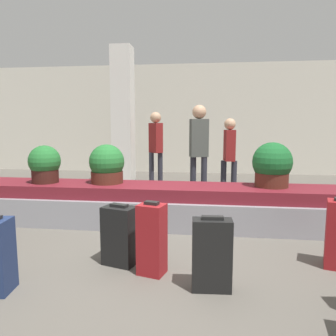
% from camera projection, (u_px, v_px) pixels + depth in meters
% --- Properties ---
extents(ground_plane, '(18.00, 18.00, 0.00)m').
position_uv_depth(ground_plane, '(153.00, 260.00, 3.53)').
color(ground_plane, '#59544C').
extents(back_wall, '(18.00, 0.06, 3.20)m').
position_uv_depth(back_wall, '(190.00, 119.00, 9.70)').
color(back_wall, beige).
rests_on(back_wall, ground_plane).
extents(carousel, '(6.48, 0.89, 0.58)m').
position_uv_depth(carousel, '(168.00, 206.00, 4.77)').
color(carousel, gray).
rests_on(carousel, ground_plane).
extents(pillar, '(0.46, 0.46, 3.20)m').
position_uv_depth(pillar, '(123.00, 118.00, 7.55)').
color(pillar, silver).
rests_on(pillar, ground_plane).
extents(suitcase_0, '(0.29, 0.26, 0.72)m').
position_uv_depth(suitcase_0, '(152.00, 239.00, 3.17)').
color(suitcase_0, maroon).
rests_on(suitcase_0, ground_plane).
extents(suitcase_2, '(0.38, 0.30, 0.64)m').
position_uv_depth(suitcase_2, '(120.00, 235.00, 3.39)').
color(suitcase_2, black).
rests_on(suitcase_2, ground_plane).
extents(suitcase_3, '(0.35, 0.20, 0.67)m').
position_uv_depth(suitcase_3, '(212.00, 255.00, 2.86)').
color(suitcase_3, black).
rests_on(suitcase_3, ground_plane).
extents(potted_plant_0, '(0.55, 0.55, 0.63)m').
position_uv_depth(potted_plant_0, '(272.00, 165.00, 4.59)').
color(potted_plant_0, '#4C2319').
rests_on(potted_plant_0, carousel).
extents(potted_plant_1, '(0.52, 0.52, 0.58)m').
position_uv_depth(potted_plant_1, '(107.00, 165.00, 4.88)').
color(potted_plant_1, '#4C2319').
rests_on(potted_plant_1, carousel).
extents(potted_plant_2, '(0.47, 0.47, 0.56)m').
position_uv_depth(potted_plant_2, '(45.00, 164.00, 4.91)').
color(potted_plant_2, '#381914').
rests_on(potted_plant_2, carousel).
extents(traveler_0, '(0.35, 0.36, 1.72)m').
position_uv_depth(traveler_0, '(156.00, 143.00, 7.27)').
color(traveler_0, '#282833').
rests_on(traveler_0, ground_plane).
extents(traveler_1, '(0.36, 0.27, 1.80)m').
position_uv_depth(traveler_1, '(199.00, 144.00, 5.95)').
color(traveler_1, '#282833').
rests_on(traveler_1, ground_plane).
extents(traveler_2, '(0.31, 0.34, 1.56)m').
position_uv_depth(traveler_2, '(229.00, 152.00, 6.31)').
color(traveler_2, '#282833').
rests_on(traveler_2, ground_plane).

